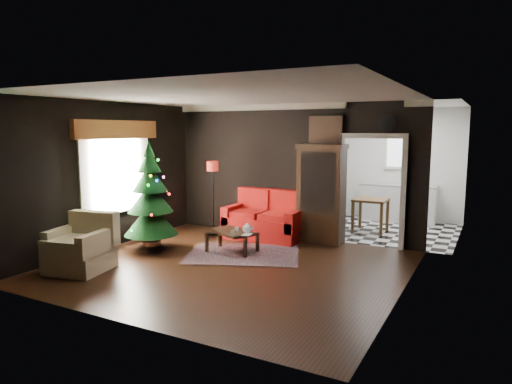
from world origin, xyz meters
The scene contains 26 objects.
floor centered at (0.00, 0.00, 0.00)m, with size 5.50×5.50×0.00m, color black.
ceiling centered at (0.00, 0.00, 2.80)m, with size 5.50×5.50×0.00m, color white.
wall_back centered at (0.00, 2.50, 1.40)m, with size 5.50×5.50×0.00m, color black.
wall_front centered at (0.00, -2.50, 1.40)m, with size 5.50×5.50×0.00m, color black.
wall_left centered at (-2.75, 0.00, 1.40)m, with size 5.50×5.50×0.00m, color black.
wall_right centered at (2.75, 0.00, 1.40)m, with size 5.50×5.50×0.00m, color black.
doorway centered at (1.70, 2.50, 1.05)m, with size 1.10×0.10×2.10m, color silver, non-canonical shape.
left_window centered at (-2.71, 0.20, 1.45)m, with size 0.05×1.60×1.40m, color white.
valance centered at (-2.63, 0.20, 2.27)m, with size 0.12×2.10×0.35m, color brown.
kitchen_floor centered at (1.70, 4.00, 0.00)m, with size 3.00×3.00×0.00m, color silver.
kitchen_window centered at (1.70, 5.45, 1.70)m, with size 0.70×0.06×0.70m, color white.
rug centered at (-0.19, 0.75, 0.01)m, with size 2.00×1.46×0.01m, color #573B4B.
loveseat centered at (-0.40, 2.05, 0.50)m, with size 1.70×0.90×1.00m, color maroon, non-canonical shape.
curio_cabinet centered at (0.75, 2.27, 0.95)m, with size 0.90×0.45×1.90m, color black, non-canonical shape.
floor_lamp centered at (-1.46, 1.71, 0.83)m, with size 0.26×0.26×1.56m, color black, non-canonical shape.
christmas_tree centered at (-1.91, 0.25, 1.05)m, with size 1.01×1.01×1.93m, color black, non-canonical shape.
armchair centered at (-2.05, -1.31, 0.46)m, with size 0.90×0.90×0.92m, color #9C8763, non-canonical shape.
coffee_table centered at (-0.45, 0.79, 0.21)m, with size 0.89×0.54×0.40m, color black, non-canonical shape.
teapot centered at (-0.09, 0.73, 0.50)m, with size 0.19×0.19×0.18m, color white, non-canonical shape.
cup_a centered at (-0.37, 0.84, 0.44)m, with size 0.07×0.07×0.06m, color silver.
cup_b centered at (-0.30, 0.58, 0.44)m, with size 0.07×0.07×0.06m, color silver.
book centered at (-0.09, 0.58, 0.52)m, with size 0.15×0.02×0.21m, color #997761.
wall_clock centered at (1.95, 2.45, 2.38)m, with size 0.32×0.32×0.06m, color silver.
painting centered at (0.75, 2.46, 2.25)m, with size 0.62×0.05×0.52m, color #AC8143.
kitchen_counter centered at (1.70, 5.20, 0.45)m, with size 1.80×0.60×0.90m, color silver.
kitchen_table centered at (1.40, 3.70, 0.38)m, with size 0.70×0.70×0.75m, color brown, non-canonical shape.
Camera 1 is at (3.80, -6.27, 2.26)m, focal length 31.84 mm.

